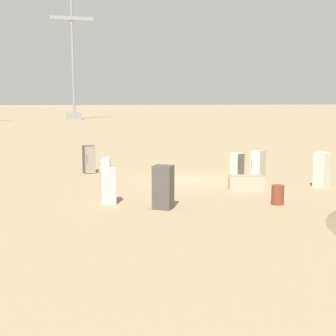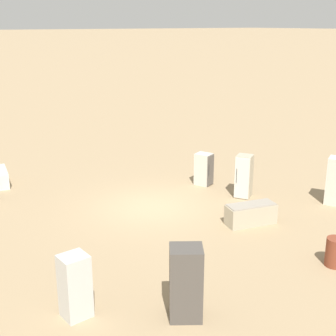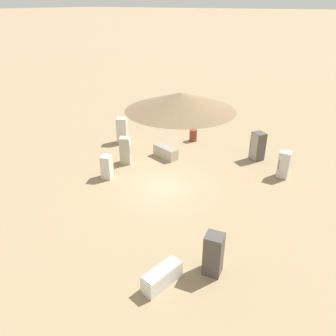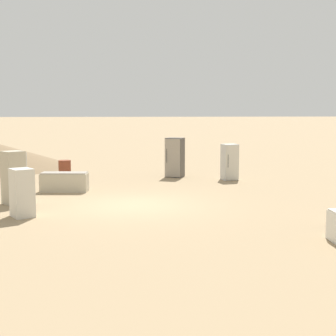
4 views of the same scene
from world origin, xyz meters
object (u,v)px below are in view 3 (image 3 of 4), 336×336
(discarded_fridge_2, at_px, (284,165))
(discarded_fridge_6, at_px, (166,152))
(rusty_barrel, at_px, (193,135))
(discarded_fridge_7, at_px, (107,167))
(discarded_fridge_1, at_px, (125,150))
(discarded_fridge_5, at_px, (258,146))
(discarded_fridge_0, at_px, (162,277))
(discarded_fridge_3, at_px, (122,130))
(discarded_fridge_4, at_px, (214,254))

(discarded_fridge_2, distance_m, discarded_fridge_6, 7.66)
(rusty_barrel, bearing_deg, discarded_fridge_6, 88.06)
(discarded_fridge_7, height_order, rusty_barrel, discarded_fridge_7)
(discarded_fridge_1, distance_m, discarded_fridge_7, 2.19)
(discarded_fridge_6, xyz_separation_m, discarded_fridge_7, (1.35, 4.32, 0.34))
(discarded_fridge_1, distance_m, discarded_fridge_2, 9.92)
(discarded_fridge_5, distance_m, discarded_fridge_6, 6.17)
(discarded_fridge_0, bearing_deg, discarded_fridge_5, -75.31)
(rusty_barrel, bearing_deg, discarded_fridge_3, 36.45)
(discarded_fridge_5, xyz_separation_m, discarded_fridge_7, (6.65, 7.43, -0.23))
(discarded_fridge_1, bearing_deg, discarded_fridge_0, 15.68)
(discarded_fridge_0, height_order, discarded_fridge_1, discarded_fridge_1)
(discarded_fridge_2, relative_size, rusty_barrel, 1.87)
(discarded_fridge_1, height_order, rusty_barrel, discarded_fridge_1)
(discarded_fridge_1, distance_m, discarded_fridge_3, 3.61)
(discarded_fridge_0, height_order, discarded_fridge_5, discarded_fridge_5)
(discarded_fridge_3, bearing_deg, discarded_fridge_7, -177.11)
(discarded_fridge_3, height_order, discarded_fridge_5, discarded_fridge_3)
(discarded_fridge_7, bearing_deg, discarded_fridge_4, -43.63)
(discarded_fridge_1, xyz_separation_m, discarded_fridge_6, (-1.71, -2.17, -0.52))
(discarded_fridge_0, distance_m, discarded_fridge_4, 2.15)
(discarded_fridge_5, bearing_deg, discarded_fridge_4, 134.87)
(discarded_fridge_2, bearing_deg, discarded_fridge_0, 79.79)
(discarded_fridge_1, xyz_separation_m, rusty_barrel, (-1.83, -5.81, -0.46))
(discarded_fridge_2, height_order, discarded_fridge_6, discarded_fridge_2)
(discarded_fridge_6, distance_m, discarded_fridge_7, 4.54)
(discarded_fridge_7, bearing_deg, discarded_fridge_5, 26.63)
(discarded_fridge_4, relative_size, discarded_fridge_7, 1.24)
(discarded_fridge_2, height_order, discarded_fridge_7, discarded_fridge_2)
(discarded_fridge_3, bearing_deg, discarded_fridge_4, -153.50)
(discarded_fridge_6, relative_size, rusty_barrel, 2.19)
(discarded_fridge_4, relative_size, rusty_barrel, 2.02)
(discarded_fridge_0, relative_size, discarded_fridge_3, 0.92)
(discarded_fridge_2, bearing_deg, rusty_barrel, -19.20)
(discarded_fridge_7, distance_m, rusty_barrel, 8.10)
(discarded_fridge_3, relative_size, rusty_barrel, 2.16)
(discarded_fridge_2, height_order, discarded_fridge_4, discarded_fridge_4)
(discarded_fridge_3, xyz_separation_m, discarded_fridge_6, (-4.18, 0.46, -0.58))
(discarded_fridge_7, bearing_deg, discarded_fridge_6, 51.15)
(discarded_fridge_6, relative_size, discarded_fridge_7, 1.34)
(discarded_fridge_3, height_order, rusty_barrel, discarded_fridge_3)
(discarded_fridge_5, bearing_deg, discarded_fridge_1, 70.92)
(rusty_barrel, bearing_deg, discarded_fridge_5, 174.15)
(discarded_fridge_1, height_order, discarded_fridge_5, discarded_fridge_5)
(discarded_fridge_3, distance_m, discarded_fridge_6, 4.25)
(discarded_fridge_0, height_order, discarded_fridge_7, discarded_fridge_7)
(discarded_fridge_6, bearing_deg, discarded_fridge_5, -45.08)
(discarded_fridge_4, relative_size, discarded_fridge_6, 0.93)
(discarded_fridge_3, bearing_deg, rusty_barrel, -81.36)
(discarded_fridge_0, bearing_deg, rusty_barrel, -54.51)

